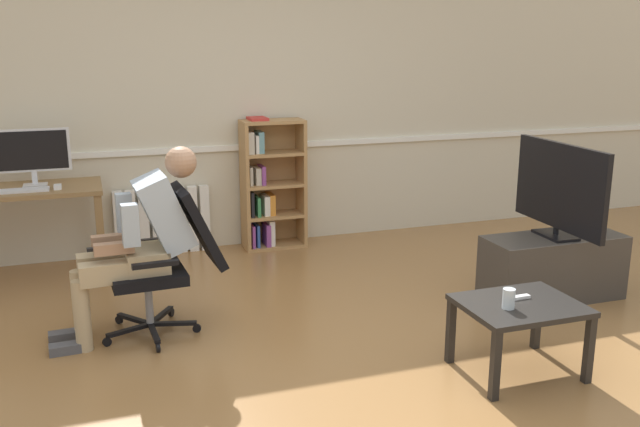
# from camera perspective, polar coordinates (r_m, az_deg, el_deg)

# --- Properties ---
(ground_plane) EXTENTS (18.00, 18.00, 0.00)m
(ground_plane) POSITION_cam_1_polar(r_m,az_deg,el_deg) (4.25, 1.84, -12.06)
(ground_plane) COLOR olive
(back_wall) EXTENTS (12.00, 0.13, 2.70)m
(back_wall) POSITION_cam_1_polar(r_m,az_deg,el_deg) (6.38, -6.61, 9.33)
(back_wall) COLOR beige
(back_wall) RESTS_ON ground_plane
(computer_desk) EXTENTS (1.14, 0.62, 0.76)m
(computer_desk) POSITION_cam_1_polar(r_m,az_deg,el_deg) (5.86, -23.03, 0.83)
(computer_desk) COLOR olive
(computer_desk) RESTS_ON ground_plane
(imac_monitor) EXTENTS (0.57, 0.14, 0.45)m
(imac_monitor) POSITION_cam_1_polar(r_m,az_deg,el_deg) (5.87, -22.65, 4.66)
(imac_monitor) COLOR silver
(imac_monitor) RESTS_ON computer_desk
(keyboard) EXTENTS (0.37, 0.12, 0.02)m
(keyboard) POSITION_cam_1_polar(r_m,az_deg,el_deg) (5.70, -23.26, 1.77)
(keyboard) COLOR silver
(keyboard) RESTS_ON computer_desk
(computer_mouse) EXTENTS (0.06, 0.10, 0.03)m
(computer_mouse) POSITION_cam_1_polar(r_m,az_deg,el_deg) (5.70, -20.82, 2.07)
(computer_mouse) COLOR white
(computer_mouse) RESTS_ON computer_desk
(bookshelf) EXTENTS (0.57, 0.29, 1.20)m
(bookshelf) POSITION_cam_1_polar(r_m,az_deg,el_deg) (6.34, -4.23, 2.28)
(bookshelf) COLOR #AD7F4C
(bookshelf) RESTS_ON ground_plane
(radiator) EXTENTS (0.84, 0.08, 0.60)m
(radiator) POSITION_cam_1_polar(r_m,az_deg,el_deg) (6.33, -12.85, -0.61)
(radiator) COLOR white
(radiator) RESTS_ON ground_plane
(office_chair) EXTENTS (0.81, 0.62, 0.97)m
(office_chair) POSITION_cam_1_polar(r_m,az_deg,el_deg) (4.58, -12.21, -3.36)
(office_chair) COLOR black
(office_chair) RESTS_ON ground_plane
(person_seated) EXTENTS (0.99, 0.40, 1.23)m
(person_seated) POSITION_cam_1_polar(r_m,az_deg,el_deg) (4.52, -14.64, -2.03)
(person_seated) COLOR tan
(person_seated) RESTS_ON ground_plane
(tv_stand) EXTENTS (1.05, 0.41, 0.48)m
(tv_stand) POSITION_cam_1_polar(r_m,az_deg,el_deg) (5.40, 18.63, -4.24)
(tv_stand) COLOR #3D3833
(tv_stand) RESTS_ON ground_plane
(tv_screen) EXTENTS (0.21, 1.00, 0.68)m
(tv_screen) POSITION_cam_1_polar(r_m,az_deg,el_deg) (5.25, 19.16, 1.98)
(tv_screen) COLOR black
(tv_screen) RESTS_ON tv_stand
(coffee_table) EXTENTS (0.66, 0.54, 0.43)m
(coffee_table) POSITION_cam_1_polar(r_m,az_deg,el_deg) (4.13, 16.15, -7.88)
(coffee_table) COLOR black
(coffee_table) RESTS_ON ground_plane
(drinking_glass) EXTENTS (0.07, 0.07, 0.11)m
(drinking_glass) POSITION_cam_1_polar(r_m,az_deg,el_deg) (3.99, 15.30, -6.79)
(drinking_glass) COLOR silver
(drinking_glass) RESTS_ON coffee_table
(spare_remote) EXTENTS (0.15, 0.04, 0.02)m
(spare_remote) POSITION_cam_1_polar(r_m,az_deg,el_deg) (4.16, 16.02, -6.68)
(spare_remote) COLOR white
(spare_remote) RESTS_ON coffee_table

